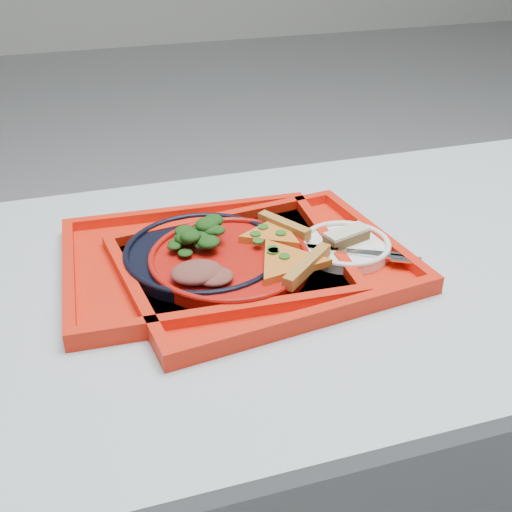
% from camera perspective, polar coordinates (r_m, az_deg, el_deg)
% --- Properties ---
extents(table, '(1.60, 0.80, 0.75)m').
position_cam_1_polar(table, '(1.20, 13.73, -2.16)').
color(table, '#A3B0B7').
rests_on(table, ground).
extents(tray_main, '(0.49, 0.40, 0.01)m').
position_cam_1_polar(tray_main, '(1.05, 0.69, -1.08)').
color(tray_main, red).
rests_on(tray_main, table).
extents(tray_far, '(0.47, 0.37, 0.01)m').
position_cam_1_polar(tray_far, '(1.07, -4.67, -0.65)').
color(tray_far, red).
rests_on(tray_far, table).
extents(dinner_plate, '(0.26, 0.26, 0.02)m').
position_cam_1_polar(dinner_plate, '(1.04, -2.36, -0.58)').
color(dinner_plate, '#A9110B').
rests_on(dinner_plate, tray_main).
extents(side_plate, '(0.15, 0.15, 0.01)m').
position_cam_1_polar(side_plate, '(1.09, 7.94, 0.70)').
color(side_plate, white).
rests_on(side_plate, tray_main).
extents(navy_plate, '(0.26, 0.26, 0.02)m').
position_cam_1_polar(navy_plate, '(1.06, -4.70, -0.00)').
color(navy_plate, black).
rests_on(navy_plate, tray_far).
extents(pizza_slice_a, '(0.19, 0.19, 0.02)m').
position_cam_1_polar(pizza_slice_a, '(1.01, 2.79, -0.33)').
color(pizza_slice_a, orange).
rests_on(pizza_slice_a, dinner_plate).
extents(pizza_slice_b, '(0.16, 0.15, 0.02)m').
position_cam_1_polar(pizza_slice_b, '(1.09, 1.47, 2.13)').
color(pizza_slice_b, orange).
rests_on(pizza_slice_b, dinner_plate).
extents(salad_heap, '(0.09, 0.08, 0.04)m').
position_cam_1_polar(salad_heap, '(1.06, -5.27, 1.91)').
color(salad_heap, black).
rests_on(salad_heap, dinner_plate).
extents(meat_portion, '(0.08, 0.06, 0.02)m').
position_cam_1_polar(meat_portion, '(0.98, -5.29, -1.44)').
color(meat_portion, brown).
rests_on(meat_portion, dinner_plate).
extents(dessert_bar, '(0.08, 0.05, 0.02)m').
position_cam_1_polar(dessert_bar, '(1.09, 8.06, 1.77)').
color(dessert_bar, '#4D3219').
rests_on(dessert_bar, side_plate).
extents(knife, '(0.17, 0.10, 0.01)m').
position_cam_1_polar(knife, '(1.07, 8.09, 0.49)').
color(knife, silver).
rests_on(knife, side_plate).
extents(fork, '(0.17, 0.11, 0.01)m').
position_cam_1_polar(fork, '(1.06, 8.86, 0.28)').
color(fork, silver).
rests_on(fork, side_plate).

